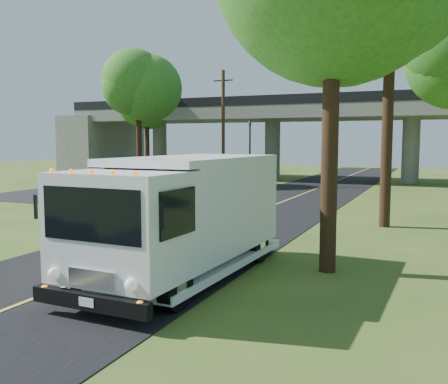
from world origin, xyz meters
The scene contains 12 objects.
ground centered at (0.00, 0.00, 0.00)m, with size 120.00×120.00×0.00m, color #3A511D.
road centered at (0.00, 10.00, 0.01)m, with size 7.00×90.00×0.02m, color black.
parking_lot centered at (-11.00, 18.00, 0.01)m, with size 16.00×18.00×0.01m, color black.
lane_line centered at (0.00, 10.00, 0.03)m, with size 0.12×90.00×0.01m, color gold.
overpass centered at (0.00, 32.00, 4.56)m, with size 54.00×10.00×7.30m.
traffic_signal centered at (-6.00, 26.00, 3.20)m, with size 0.18×0.22×5.20m.
utility_pole centered at (-7.50, 24.00, 4.59)m, with size 1.60×0.26×9.00m.
tree_left_lot centered at (-13.79, 21.84, 7.90)m, with size 5.60×5.50×10.50m.
tree_left_far centered at (-16.79, 27.84, 7.45)m, with size 5.26×5.16×9.89m.
step_van centered at (2.20, -1.07, 1.68)m, with size 2.98×7.48×3.10m.
red_sedan centered at (-11.33, 13.99, 0.60)m, with size 1.68×4.13×1.20m, color #990B09.
pedestrian centered at (-5.56, 9.30, 0.76)m, with size 0.55×0.36×1.52m, color gray.
Camera 1 is at (8.15, -12.23, 3.51)m, focal length 40.00 mm.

